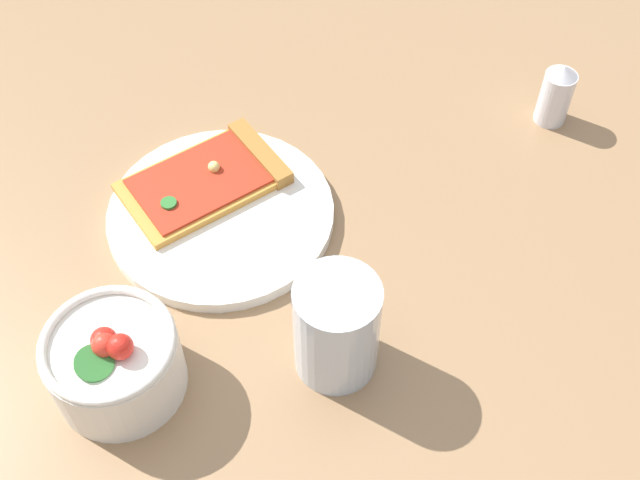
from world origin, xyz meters
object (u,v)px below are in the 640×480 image
(salad_bowl, at_px, (115,362))
(pepper_shaker, at_px, (556,94))
(plate, at_px, (221,214))
(pizza_slice_main, at_px, (210,178))
(soda_glass, at_px, (336,331))

(salad_bowl, relative_size, pepper_shaker, 1.51)
(plate, bearing_deg, pizza_slice_main, -175.53)
(plate, relative_size, soda_glass, 2.15)
(plate, bearing_deg, salad_bowl, -36.06)
(plate, xyz_separation_m, pizza_slice_main, (-0.04, -0.00, 0.01))
(salad_bowl, relative_size, soda_glass, 1.07)
(salad_bowl, xyz_separation_m, soda_glass, (0.03, 0.19, 0.01))
(plate, bearing_deg, pepper_shaker, 97.28)
(plate, distance_m, pepper_shaker, 0.39)
(pizza_slice_main, xyz_separation_m, pepper_shaker, (-0.01, 0.39, 0.02))
(pizza_slice_main, xyz_separation_m, salad_bowl, (0.20, -0.12, 0.02))
(pizza_slice_main, height_order, salad_bowl, salad_bowl)
(pepper_shaker, bearing_deg, soda_glass, -53.32)
(soda_glass, height_order, pepper_shaker, soda_glass)
(salad_bowl, bearing_deg, plate, 143.94)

